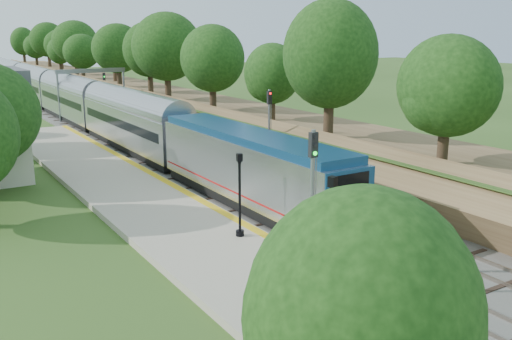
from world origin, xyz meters
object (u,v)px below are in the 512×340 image
lamppost_mid (331,239)px  signal_platform (312,185)px  train (36,88)px  lamppost_far (240,200)px  signal_gantry (91,80)px  signal_farside (269,121)px

lamppost_mid → signal_platform: 2.68m
lamppost_mid → signal_platform: (0.54, 1.98, 1.72)m
train → lamppost_mid: bearing=-92.7°
lamppost_mid → lamppost_far: size_ratio=1.09×
signal_gantry → train: (-2.47, 20.35, -2.54)m
lamppost_mid → signal_platform: bearing=74.7°
signal_gantry → lamppost_mid: signal_gantry is taller
train → signal_farside: signal_farside is taller
train → signal_farside: 54.18m
lamppost_far → signal_farside: size_ratio=0.69×
signal_gantry → signal_platform: (-5.37, -50.67, -0.63)m
lamppost_far → train: bearing=87.0°
signal_farside → signal_platform: bearing=-117.9°
lamppost_mid → lamppost_far: lamppost_mid is taller
train → lamppost_far: size_ratio=33.09×
lamppost_far → signal_farside: (9.67, 12.04, 1.60)m
lamppost_far → signal_farside: 15.53m
train → lamppost_far: train is taller
lamppost_mid → signal_farside: 21.53m
signal_gantry → lamppost_mid: size_ratio=1.79×
lamppost_mid → signal_farside: (9.64, 19.20, 1.44)m
signal_platform → signal_gantry: bearing=83.9°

